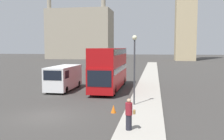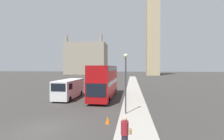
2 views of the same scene
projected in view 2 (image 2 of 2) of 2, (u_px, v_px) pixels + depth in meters
name	position (u px, v px, depth m)	size (l,w,h in m)	color
ground_plane	(42.00, 129.00, 10.17)	(300.00, 300.00, 0.00)	#383533
sidewalk_strip	(136.00, 134.00, 9.33)	(2.60, 120.00, 0.15)	#9E998E
clock_tower	(153.00, 8.00, 82.02)	(7.32, 7.49, 72.24)	tan
building_block_distant	(86.00, 59.00, 96.63)	(25.47, 13.57, 24.03)	#9E937F
red_double_decker_bus	(105.00, 80.00, 20.88)	(2.51, 10.09, 4.43)	#A80F11
white_van	(69.00, 88.00, 20.27)	(2.16, 6.02, 2.54)	white
pedestrian	(125.00, 134.00, 7.22)	(0.53, 0.37, 1.68)	#23232D
street_lamp	(126.00, 74.00, 13.10)	(0.36, 0.36, 5.27)	#38383D
parked_sedan	(105.00, 78.00, 49.82)	(1.89, 4.53, 1.50)	maroon
traffic_cone	(108.00, 120.00, 11.20)	(0.36, 0.36, 0.55)	orange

